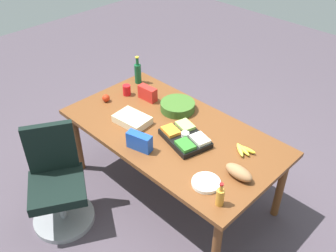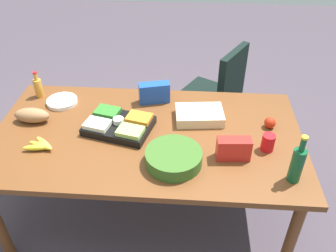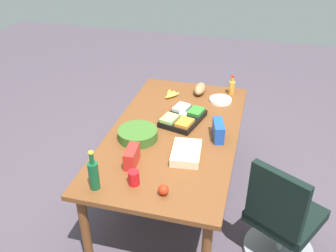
{
  "view_description": "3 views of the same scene",
  "coord_description": "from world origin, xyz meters",
  "px_view_note": "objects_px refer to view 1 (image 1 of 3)",
  "views": [
    {
      "loc": [
        1.89,
        -1.96,
        2.8
      ],
      "look_at": [
        0.01,
        -0.06,
        0.84
      ],
      "focal_mm": 40.28,
      "sensor_mm": 36.0,
      "label": 1
    },
    {
      "loc": [
        -0.27,
        1.81,
        2.19
      ],
      "look_at": [
        -0.13,
        -0.05,
        0.78
      ],
      "focal_mm": 38.08,
      "sensor_mm": 36.0,
      "label": 2
    },
    {
      "loc": [
        -2.67,
        -0.65,
        2.49
      ],
      "look_at": [
        -0.01,
        0.06,
        0.8
      ],
      "focal_mm": 39.79,
      "sensor_mm": 36.0,
      "label": 3
    }
  ],
  "objects_px": {
    "paper_plate_stack": "(206,183)",
    "banana_bunch": "(243,150)",
    "chip_bag_red": "(148,93)",
    "veggie_tray": "(185,137)",
    "office_chair": "(58,188)",
    "red_solo_cup": "(127,90)",
    "conference_table": "(172,136)",
    "chip_bag_blue": "(139,142)",
    "sheet_cake": "(132,120)",
    "wine_bottle": "(138,73)",
    "apple_red": "(106,98)",
    "bread_loaf": "(239,172)",
    "salad_bowl": "(178,106)",
    "dressing_bottle": "(220,196)"
  },
  "relations": [
    {
      "from": "paper_plate_stack",
      "to": "banana_bunch",
      "type": "distance_m",
      "value": 0.51
    },
    {
      "from": "chip_bag_red",
      "to": "banana_bunch",
      "type": "relative_size",
      "value": 1.02
    },
    {
      "from": "veggie_tray",
      "to": "paper_plate_stack",
      "type": "relative_size",
      "value": 2.18
    },
    {
      "from": "office_chair",
      "to": "red_solo_cup",
      "type": "bearing_deg",
      "value": 104.44
    },
    {
      "from": "conference_table",
      "to": "chip_bag_red",
      "type": "xyz_separation_m",
      "value": [
        -0.54,
        0.2,
        0.14
      ]
    },
    {
      "from": "chip_bag_blue",
      "to": "sheet_cake",
      "type": "relative_size",
      "value": 0.69
    },
    {
      "from": "wine_bottle",
      "to": "chip_bag_red",
      "type": "xyz_separation_m",
      "value": [
        0.32,
        -0.16,
        -0.05
      ]
    },
    {
      "from": "paper_plate_stack",
      "to": "office_chair",
      "type": "bearing_deg",
      "value": -150.28
    },
    {
      "from": "paper_plate_stack",
      "to": "apple_red",
      "type": "bearing_deg",
      "value": 172.69
    },
    {
      "from": "red_solo_cup",
      "to": "banana_bunch",
      "type": "xyz_separation_m",
      "value": [
        1.39,
        0.09,
        -0.03
      ]
    },
    {
      "from": "chip_bag_blue",
      "to": "paper_plate_stack",
      "type": "bearing_deg",
      "value": 5.97
    },
    {
      "from": "apple_red",
      "to": "banana_bunch",
      "type": "height_order",
      "value": "apple_red"
    },
    {
      "from": "paper_plate_stack",
      "to": "banana_bunch",
      "type": "relative_size",
      "value": 1.12
    },
    {
      "from": "banana_bunch",
      "to": "bread_loaf",
      "type": "height_order",
      "value": "bread_loaf"
    },
    {
      "from": "conference_table",
      "to": "paper_plate_stack",
      "type": "xyz_separation_m",
      "value": [
        0.66,
        -0.31,
        0.09
      ]
    },
    {
      "from": "veggie_tray",
      "to": "red_solo_cup",
      "type": "height_order",
      "value": "red_solo_cup"
    },
    {
      "from": "salad_bowl",
      "to": "office_chair",
      "type": "bearing_deg",
      "value": -103.25
    },
    {
      "from": "conference_table",
      "to": "sheet_cake",
      "type": "distance_m",
      "value": 0.4
    },
    {
      "from": "wine_bottle",
      "to": "apple_red",
      "type": "relative_size",
      "value": 4.05
    },
    {
      "from": "chip_bag_red",
      "to": "paper_plate_stack",
      "type": "height_order",
      "value": "chip_bag_red"
    },
    {
      "from": "wine_bottle",
      "to": "dressing_bottle",
      "type": "distance_m",
      "value": 1.88
    },
    {
      "from": "chip_bag_red",
      "to": "veggie_tray",
      "type": "height_order",
      "value": "chip_bag_red"
    },
    {
      "from": "wine_bottle",
      "to": "paper_plate_stack",
      "type": "distance_m",
      "value": 1.67
    },
    {
      "from": "conference_table",
      "to": "paper_plate_stack",
      "type": "distance_m",
      "value": 0.74
    },
    {
      "from": "wine_bottle",
      "to": "sheet_cake",
      "type": "bearing_deg",
      "value": -45.76
    },
    {
      "from": "apple_red",
      "to": "chip_bag_red",
      "type": "bearing_deg",
      "value": 50.3
    },
    {
      "from": "salad_bowl",
      "to": "dressing_bottle",
      "type": "relative_size",
      "value": 1.64
    },
    {
      "from": "bread_loaf",
      "to": "dressing_bottle",
      "type": "bearing_deg",
      "value": -77.92
    },
    {
      "from": "wine_bottle",
      "to": "veggie_tray",
      "type": "distance_m",
      "value": 1.13
    },
    {
      "from": "conference_table",
      "to": "dressing_bottle",
      "type": "relative_size",
      "value": 9.9
    },
    {
      "from": "office_chair",
      "to": "salad_bowl",
      "type": "bearing_deg",
      "value": 76.75
    },
    {
      "from": "red_solo_cup",
      "to": "sheet_cake",
      "type": "bearing_deg",
      "value": -34.58
    },
    {
      "from": "veggie_tray",
      "to": "salad_bowl",
      "type": "height_order",
      "value": "veggie_tray"
    },
    {
      "from": "dressing_bottle",
      "to": "conference_table",
      "type": "bearing_deg",
      "value": 155.21
    },
    {
      "from": "veggie_tray",
      "to": "paper_plate_stack",
      "type": "bearing_deg",
      "value": -30.5
    },
    {
      "from": "office_chair",
      "to": "chip_bag_red",
      "type": "distance_m",
      "value": 1.25
    },
    {
      "from": "chip_bag_red",
      "to": "banana_bunch",
      "type": "height_order",
      "value": "chip_bag_red"
    },
    {
      "from": "conference_table",
      "to": "apple_red",
      "type": "relative_size",
      "value": 26.55
    },
    {
      "from": "apple_red",
      "to": "dressing_bottle",
      "type": "height_order",
      "value": "dressing_bottle"
    },
    {
      "from": "apple_red",
      "to": "bread_loaf",
      "type": "relative_size",
      "value": 0.32
    },
    {
      "from": "paper_plate_stack",
      "to": "salad_bowl",
      "type": "bearing_deg",
      "value": 145.63
    },
    {
      "from": "chip_bag_blue",
      "to": "chip_bag_red",
      "type": "bearing_deg",
      "value": 132.32
    },
    {
      "from": "banana_bunch",
      "to": "chip_bag_blue",
      "type": "bearing_deg",
      "value": -138.15
    },
    {
      "from": "conference_table",
      "to": "chip_bag_blue",
      "type": "bearing_deg",
      "value": -91.71
    },
    {
      "from": "conference_table",
      "to": "office_chair",
      "type": "height_order",
      "value": "office_chair"
    },
    {
      "from": "veggie_tray",
      "to": "salad_bowl",
      "type": "relative_size",
      "value": 1.44
    },
    {
      "from": "veggie_tray",
      "to": "dressing_bottle",
      "type": "xyz_separation_m",
      "value": [
        0.67,
        -0.36,
        0.04
      ]
    },
    {
      "from": "apple_red",
      "to": "veggie_tray",
      "type": "xyz_separation_m",
      "value": [
        1.0,
        0.09,
        -0.0
      ]
    },
    {
      "from": "chip_bag_red",
      "to": "dressing_bottle",
      "type": "height_order",
      "value": "dressing_bottle"
    },
    {
      "from": "office_chair",
      "to": "sheet_cake",
      "type": "relative_size",
      "value": 2.95
    }
  ]
}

